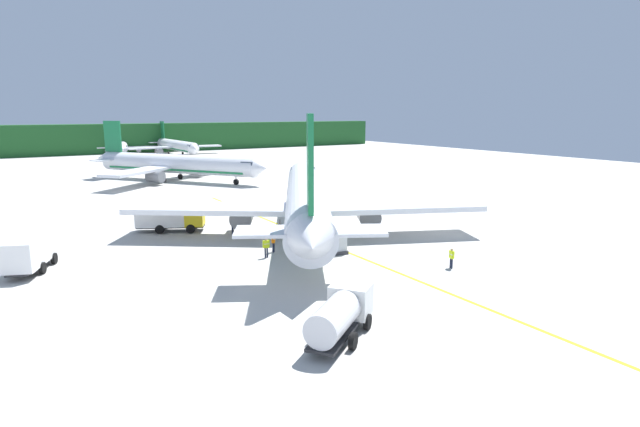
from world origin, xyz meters
TOP-DOWN VIEW (x-y plane):
  - ground at (0.00, 48.00)m, footprint 240.00×320.00m
  - distant_treeline at (0.00, 131.81)m, footprint 216.00×6.00m
  - airliner_foreground at (16.84, 15.59)m, footprint 32.26×38.10m
  - airliner_mid_apron at (17.01, 61.53)m, footprint 26.60×31.17m
  - airliner_far_taxiway at (32.94, 115.76)m, footprint 26.60×31.97m
  - airliner_distant at (21.20, 128.22)m, footprint 22.41×26.96m
  - service_truck_fuel at (5.47, 23.31)m, footprint 6.93×4.96m
  - service_truck_baggage at (6.12, -6.68)m, footprint 5.84×5.09m
  - service_truck_catering at (-7.48, 15.52)m, footprint 4.23×6.22m
  - cargo_container_near at (15.24, 7.60)m, footprint 1.97×1.97m
  - crew_marshaller at (10.21, 18.60)m, footprint 0.25×0.63m
  - crew_loader_left at (9.50, 9.45)m, footprint 0.63×0.27m
  - crew_loader_right at (20.53, -0.75)m, footprint 0.32×0.62m
  - crew_supervisor at (10.79, 10.71)m, footprint 0.47×0.49m
  - apron_guide_line at (16.23, 11.08)m, footprint 0.30×60.00m

SIDE VIEW (x-z plane):
  - ground at x=0.00m, z-range -0.20..0.00m
  - apron_guide_line at x=16.23m, z-range 0.00..0.01m
  - cargo_container_near at x=15.24m, z-range -0.05..1.87m
  - crew_loader_right at x=20.53m, z-range 0.14..1.75m
  - crew_supervisor at x=10.79m, z-range 0.16..1.87m
  - crew_loader_left at x=9.50m, z-range 0.16..1.88m
  - crew_marshaller at x=10.21m, z-range 0.16..1.93m
  - service_truck_baggage at x=6.12m, z-range 0.20..2.60m
  - service_truck_fuel at x=5.47m, z-range 0.21..2.61m
  - service_truck_catering at x=-7.48m, z-range 0.16..2.92m
  - airliner_distant at x=21.20m, z-range -1.66..6.07m
  - airliner_far_taxiway at x=32.94m, z-range -1.96..7.16m
  - airliner_mid_apron at x=17.01m, z-range -2.22..8.10m
  - airliner_foreground at x=16.84m, z-range -2.56..9.34m
  - distant_treeline at x=0.00m, z-range 0.00..8.44m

